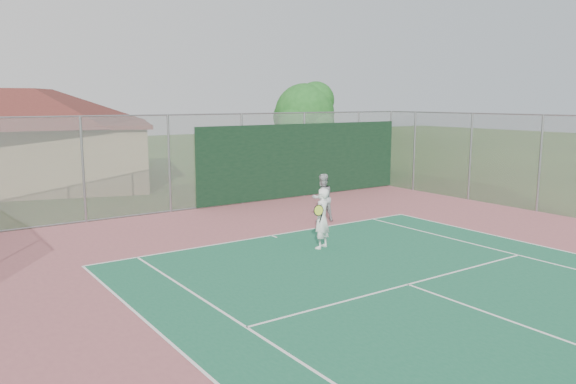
% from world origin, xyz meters
% --- Properties ---
extents(back_fence, '(20.08, 0.11, 3.53)m').
position_xyz_m(back_fence, '(2.11, 16.98, 1.67)').
color(back_fence, gray).
rests_on(back_fence, ground).
extents(side_fence_right, '(0.08, 9.00, 3.50)m').
position_xyz_m(side_fence_right, '(10.00, 12.50, 1.75)').
color(side_fence_right, gray).
rests_on(side_fence_right, ground).
extents(clubhouse, '(14.38, 11.68, 5.38)m').
position_xyz_m(clubhouse, '(-4.47, 26.40, 2.73)').
color(clubhouse, tan).
rests_on(clubhouse, ground).
extents(tree, '(3.54, 3.36, 4.94)m').
position_xyz_m(tree, '(8.07, 21.01, 3.25)').
color(tree, '#362213').
rests_on(tree, ground).
extents(player_white_front, '(0.86, 0.66, 1.65)m').
position_xyz_m(player_white_front, '(0.33, 9.90, 0.83)').
color(player_white_front, white).
rests_on(player_white_front, ground).
extents(player_grey_back, '(0.82, 0.66, 1.60)m').
position_xyz_m(player_grey_back, '(2.47, 12.57, 0.80)').
color(player_grey_back, '#ABAEB0').
rests_on(player_grey_back, ground).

